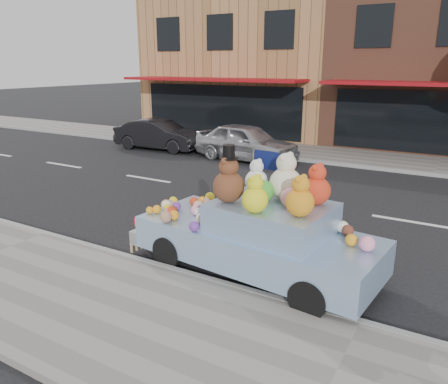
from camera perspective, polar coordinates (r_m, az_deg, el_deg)
The scene contains 8 objects.
ground at distance 11.27m, azimuth 23.27°, elevation -3.61°, with size 120.00×120.00×0.00m, color black.
far_sidewalk at distance 17.52m, azimuth 26.13°, elevation 3.07°, with size 60.00×3.00×0.12m, color gray.
near_kerb at distance 6.73m, azimuth 17.41°, elevation -16.16°, with size 60.00×0.12×0.13m, color gray.
far_kerb at distance 16.06m, azimuth 25.68°, elevation 2.06°, with size 60.00×0.12×0.13m, color gray.
storefront_left at distance 25.15m, azimuth 4.29°, elevation 16.49°, with size 10.00×9.80×7.30m.
car_silver at distance 16.84m, azimuth 2.91°, elevation 6.53°, with size 1.68×4.17×1.42m, color #AFAEB3.
car_dark at distance 19.20m, azimuth -8.48°, elevation 7.42°, with size 1.38×3.97×1.31m, color black.
art_car at distance 7.67m, azimuth 4.44°, elevation -5.06°, with size 4.64×2.19×2.33m.
Camera 1 is at (1.03, -10.63, 3.61)m, focal length 35.00 mm.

